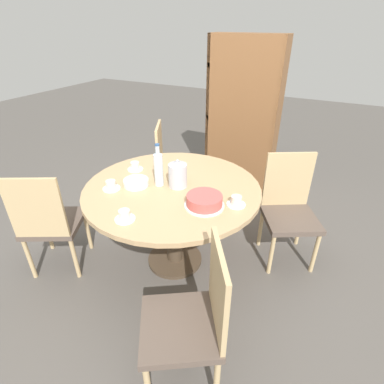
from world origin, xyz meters
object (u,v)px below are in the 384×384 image
(chair_b, at_px, (289,208))
(chair_d, at_px, (49,221))
(chair_a, at_px, (192,318))
(coffee_pot, at_px, (178,175))
(cake_main, at_px, (204,201))
(cup_b, at_px, (236,202))
(water_bottle, at_px, (159,169))
(cup_c, at_px, (111,186))
(chair_c, at_px, (172,165))
(cup_d, at_px, (135,167))
(bookshelf, at_px, (242,118))
(cup_a, at_px, (125,216))

(chair_b, distance_m, chair_d, 1.94)
(chair_a, relative_size, chair_b, 1.00)
(coffee_pot, height_order, cake_main, coffee_pot)
(chair_a, height_order, cup_b, chair_a)
(coffee_pot, distance_m, water_bottle, 0.15)
(water_bottle, relative_size, cup_c, 2.53)
(cup_b, bearing_deg, chair_d, -160.12)
(chair_c, distance_m, cup_b, 1.36)
(chair_c, height_order, chair_d, same)
(chair_c, bearing_deg, cup_d, 158.63)
(water_bottle, xyz_separation_m, cake_main, (0.44, -0.12, -0.10))
(bookshelf, relative_size, cup_d, 13.16)
(coffee_pot, distance_m, cup_a, 0.55)
(chair_b, height_order, water_bottle, water_bottle)
(chair_b, bearing_deg, bookshelf, 97.08)
(coffee_pot, height_order, water_bottle, water_bottle)
(chair_c, xyz_separation_m, cup_d, (0.07, -0.72, 0.29))
(chair_d, height_order, cake_main, chair_d)
(chair_a, relative_size, bookshelf, 0.53)
(cup_a, bearing_deg, cup_d, 121.34)
(chair_a, xyz_separation_m, chair_d, (-1.39, 0.27, 0.00))
(chair_a, distance_m, chair_d, 1.42)
(chair_c, relative_size, bookshelf, 0.53)
(cup_d, bearing_deg, bookshelf, 74.35)
(cup_b, xyz_separation_m, cup_c, (-0.91, -0.21, 0.00))
(coffee_pot, bearing_deg, bookshelf, 91.42)
(bookshelf, xyz_separation_m, coffee_pot, (0.04, -1.60, -0.01))
(bookshelf, xyz_separation_m, cup_c, (-0.38, -1.87, -0.08))
(cup_b, bearing_deg, chair_b, 62.91)
(water_bottle, xyz_separation_m, cup_d, (-0.33, 0.13, -0.11))
(cake_main, bearing_deg, water_bottle, 164.69)
(cup_a, bearing_deg, cup_c, 141.32)
(chair_d, height_order, water_bottle, water_bottle)
(bookshelf, xyz_separation_m, cup_b, (0.52, -1.66, -0.08))
(chair_a, height_order, bookshelf, bookshelf)
(bookshelf, height_order, cup_a, bookshelf)
(chair_c, relative_size, coffee_pot, 4.16)
(cup_a, bearing_deg, chair_a, -23.68)
(chair_b, xyz_separation_m, coffee_pot, (-0.77, -0.51, 0.36))
(cake_main, relative_size, cup_c, 2.09)
(water_bottle, relative_size, cake_main, 1.21)
(chair_b, xyz_separation_m, cup_c, (-1.19, -0.77, 0.29))
(chair_a, distance_m, cup_a, 0.74)
(chair_a, relative_size, water_bottle, 2.78)
(cake_main, height_order, cup_b, cake_main)
(chair_c, xyz_separation_m, cup_b, (1.02, -0.86, 0.29))
(bookshelf, bearing_deg, cake_main, 100.79)
(water_bottle, bearing_deg, chair_d, -145.56)
(chair_c, bearing_deg, cake_main, -166.29)
(chair_b, height_order, bookshelf, bookshelf)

